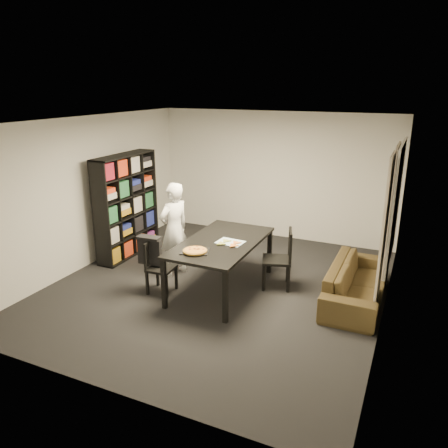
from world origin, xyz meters
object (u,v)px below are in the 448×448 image
at_px(person, 174,229).
at_px(sofa, 357,282).
at_px(dining_table, 221,245).
at_px(pepperoni_pizza, 195,251).
at_px(chair_right, 283,255).
at_px(baking_tray, 195,251).
at_px(bookshelf, 127,206).
at_px(chair_left, 157,263).

xyz_separation_m(person, sofa, (2.97, 0.29, -0.51)).
xyz_separation_m(dining_table, pepperoni_pizza, (-0.14, -0.59, 0.10)).
height_order(dining_table, chair_right, chair_right).
relative_size(dining_table, person, 1.22).
xyz_separation_m(dining_table, baking_tray, (-0.17, -0.54, 0.08)).
xyz_separation_m(bookshelf, dining_table, (2.24, -0.65, -0.22)).
bearing_deg(chair_right, sofa, 73.62).
bearing_deg(dining_table, person, 167.56).
distance_m(pepperoni_pizza, sofa, 2.46).
distance_m(bookshelf, chair_right, 3.12).
xyz_separation_m(baking_tray, pepperoni_pizza, (0.02, -0.04, 0.02)).
bearing_deg(chair_left, chair_right, -65.20).
distance_m(chair_left, pepperoni_pizza, 0.82).
bearing_deg(pepperoni_pizza, chair_left, 172.26).
distance_m(chair_left, person, 0.78).
distance_m(bookshelf, chair_left, 1.84).
bearing_deg(chair_right, chair_left, -78.96).
xyz_separation_m(baking_tray, sofa, (2.16, 1.05, -0.53)).
bearing_deg(dining_table, baking_tray, -106.88).
distance_m(bookshelf, baking_tray, 2.40).
bearing_deg(chair_left, pepperoni_pizza, -101.97).
bearing_deg(person, chair_right, 118.78).
bearing_deg(chair_left, dining_table, -65.17).
relative_size(bookshelf, baking_tray, 4.75).
bearing_deg(chair_left, person, 3.14).
relative_size(bookshelf, pepperoni_pizza, 5.43).
xyz_separation_m(pepperoni_pizza, sofa, (2.14, 1.09, -0.55)).
bearing_deg(sofa, pepperoni_pizza, 116.95).
height_order(person, sofa, person).
relative_size(pepperoni_pizza, sofa, 0.18).
relative_size(bookshelf, person, 1.20).
height_order(dining_table, person, person).
distance_m(bookshelf, person, 1.35).
relative_size(dining_table, chair_right, 2.02).
bearing_deg(bookshelf, dining_table, -16.17).
height_order(bookshelf, pepperoni_pizza, bookshelf).
bearing_deg(person, dining_table, 98.33).
bearing_deg(chair_right, person, -99.98).
bearing_deg(baking_tray, chair_right, 45.07).
bearing_deg(baking_tray, bookshelf, 150.07).
bearing_deg(dining_table, chair_left, -150.95).
height_order(dining_table, pepperoni_pizza, pepperoni_pizza).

